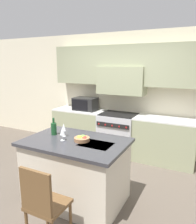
% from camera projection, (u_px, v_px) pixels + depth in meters
% --- Properties ---
extents(ground_plane, '(10.00, 10.00, 0.00)m').
position_uv_depth(ground_plane, '(82.00, 188.00, 3.62)').
color(ground_plane, brown).
extents(back_cabinetry, '(10.00, 0.46, 2.70)m').
position_uv_depth(back_cabinetry, '(124.00, 83.00, 4.91)').
color(back_cabinetry, beige).
rests_on(back_cabinetry, ground_plane).
extents(back_counter, '(3.24, 0.62, 0.93)m').
position_uv_depth(back_counter, '(118.00, 134.00, 4.93)').
color(back_counter, gray).
rests_on(back_counter, ground_plane).
extents(range_stove, '(0.80, 0.70, 0.93)m').
position_uv_depth(range_stove, '(118.00, 134.00, 4.91)').
color(range_stove, '#B7B7BC').
rests_on(range_stove, ground_plane).
extents(microwave, '(0.54, 0.37, 0.30)m').
position_uv_depth(microwave, '(85.00, 104.00, 5.17)').
color(microwave, black).
rests_on(microwave, back_counter).
extents(kitchen_island, '(1.47, 0.97, 0.94)m').
position_uv_depth(kitchen_island, '(76.00, 170.00, 3.21)').
color(kitchen_island, beige).
rests_on(kitchen_island, ground_plane).
extents(island_chair, '(0.42, 0.40, 0.96)m').
position_uv_depth(island_chair, '(43.00, 202.00, 2.37)').
color(island_chair, brown).
rests_on(island_chair, ground_plane).
extents(wine_bottle, '(0.09, 0.09, 0.26)m').
position_uv_depth(wine_bottle, '(54.00, 128.00, 3.34)').
color(wine_bottle, '#194723').
rests_on(wine_bottle, kitchen_island).
extents(wine_glass_near, '(0.07, 0.07, 0.20)m').
position_uv_depth(wine_glass_near, '(62.00, 131.00, 3.08)').
color(wine_glass_near, white).
rests_on(wine_glass_near, kitchen_island).
extents(wine_glass_far, '(0.07, 0.07, 0.20)m').
position_uv_depth(wine_glass_far, '(64.00, 128.00, 3.26)').
color(wine_glass_far, white).
rests_on(wine_glass_far, kitchen_island).
extents(fruit_bowl, '(0.22, 0.22, 0.08)m').
position_uv_depth(fruit_bowl, '(82.00, 139.00, 3.08)').
color(fruit_bowl, '#996B47').
rests_on(fruit_bowl, kitchen_island).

